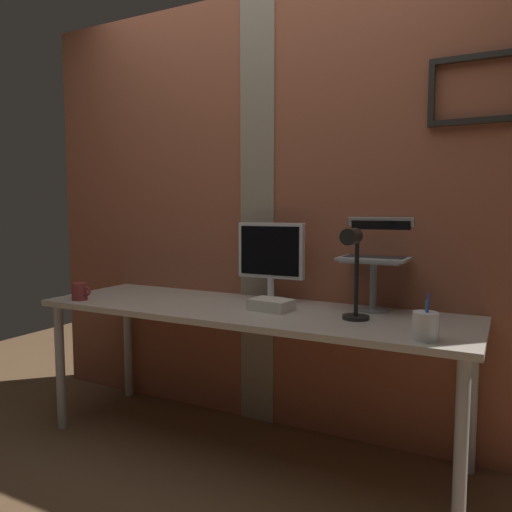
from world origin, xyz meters
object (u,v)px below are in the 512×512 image
object	(u,v)px
monitor	(271,256)
pen_cup	(426,326)
desk_lamp	(353,264)
laptop	(377,248)
coffee_mug	(80,291)

from	to	relation	value
monitor	pen_cup	world-z (taller)	monitor
pen_cup	monitor	bearing A→B (deg)	152.77
desk_lamp	pen_cup	size ratio (longest dim) A/B	2.28
pen_cup	laptop	bearing A→B (deg)	121.39
monitor	coffee_mug	size ratio (longest dim) A/B	3.46
monitor	pen_cup	size ratio (longest dim) A/B	2.33
laptop	coffee_mug	size ratio (longest dim) A/B	2.67
laptop	coffee_mug	bearing A→B (deg)	-161.08
laptop	coffee_mug	world-z (taller)	laptop
monitor	desk_lamp	size ratio (longest dim) A/B	1.02
monitor	pen_cup	distance (m)	0.98
desk_lamp	pen_cup	world-z (taller)	desk_lamp
desk_lamp	laptop	bearing A→B (deg)	86.01
monitor	pen_cup	bearing A→B (deg)	-27.23
laptop	coffee_mug	distance (m)	1.58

